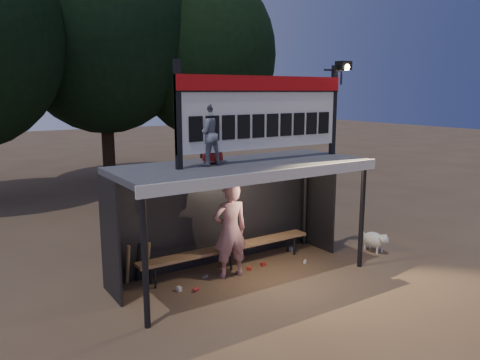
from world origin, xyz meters
name	(u,v)px	position (x,y,z in m)	size (l,w,h in m)	color
ground	(243,276)	(0.00, 0.00, 0.00)	(80.00, 80.00, 0.00)	brown
player	(230,230)	(-0.19, 0.16, 0.96)	(0.70, 0.46, 1.92)	silver
child_a	(206,134)	(-0.75, 0.08, 2.91)	(0.58, 0.45, 1.19)	gray
child_b	(212,134)	(-0.52, 0.28, 2.88)	(0.54, 0.35, 1.11)	#B4211B
dugout_shelter	(236,185)	(0.00, 0.24, 1.85)	(5.10, 2.08, 2.32)	#434345
scoreboard_assembly	(267,110)	(0.56, -0.01, 3.32)	(4.10, 0.27, 1.99)	black
bench	(228,248)	(0.00, 0.55, 0.43)	(4.00, 0.35, 0.48)	#966D47
tree_mid	(102,27)	(1.00, 11.50, 6.17)	(7.22, 7.22, 10.36)	black
tree_right	(204,55)	(5.00, 10.50, 5.19)	(6.08, 6.08, 8.72)	#321E16
dog	(375,240)	(3.41, -0.44, 0.28)	(0.36, 0.81, 0.49)	silver
bats	(133,263)	(-1.98, 0.82, 0.43)	(0.69, 0.35, 0.84)	olive
litter	(245,270)	(0.17, 0.18, 0.04)	(3.30, 0.91, 0.08)	red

